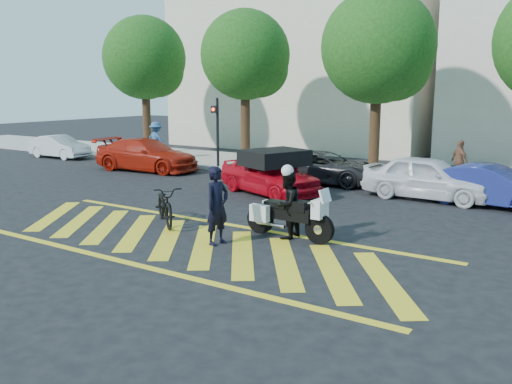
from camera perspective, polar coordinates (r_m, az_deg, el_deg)
The scene contains 20 objects.
ground at distance 13.10m, azimuth -7.25°, elevation -5.23°, with size 90.00×90.00×0.00m, color black.
sidewalk at distance 23.33m, azimuth 12.20°, elevation 1.89°, with size 60.00×5.00×0.15m, color #9E998E.
crosswalk at distance 13.13m, azimuth -7.37°, elevation -5.19°, with size 12.33×4.00×0.01m.
building_left at distance 34.61m, azimuth 5.39°, elevation 13.11°, with size 16.00×8.00×10.00m, color beige.
tree_far_left at distance 30.23m, azimuth -11.39°, elevation 13.37°, with size 4.40×4.40×7.41m.
tree_left at distance 26.11m, azimuth -0.83°, elevation 13.90°, with size 4.20×4.20×7.26m.
tree_center at distance 23.12m, azimuth 13.08°, elevation 14.27°, with size 4.60×4.60×7.56m.
signal_pole at distance 24.32m, azimuth -4.16°, elevation 6.84°, with size 0.28×0.43×3.20m.
officer_bike at distance 12.64m, azimuth -4.10°, elevation -1.44°, with size 0.67×0.44×1.85m, color black.
bicycle at distance 14.76m, azimuth -9.54°, elevation -1.32°, with size 0.71×2.05×1.08m, color black.
police_motorcycle at distance 13.22m, azimuth 3.34°, elevation -2.43°, with size 2.41×0.78×1.06m.
officer_moto at distance 13.16m, azimuth 3.29°, elevation -1.33°, with size 0.81×0.63×1.68m, color black.
red_convertible at distance 18.64m, azimuth 1.40°, elevation 1.91°, with size 1.68×4.19×1.43m, color #B50814.
parked_far_left at distance 30.38m, azimuth -19.98°, elevation 4.50°, with size 1.25×3.57×1.18m, color #B9BDC2.
parked_left at distance 24.57m, azimuth -11.43°, elevation 3.86°, with size 1.98×4.88×1.42m, color #A4180A.
parked_mid_left at distance 21.06m, azimuth 7.21°, elevation 2.58°, with size 2.03×4.40×1.22m, color #232326.
parked_mid_right at distance 18.67m, azimuth 17.67°, elevation 1.44°, with size 1.71×4.24×1.45m, color silver.
parked_right at distance 18.23m, azimuth 23.54°, elevation 0.57°, with size 1.36×3.90×1.29m, color navy.
pedestrian_left at distance 27.51m, azimuth -10.44°, elevation 5.38°, with size 1.19×0.68×1.84m, color #2E5480.
pedestrian_right at distance 21.71m, azimuth 20.64°, elevation 3.07°, with size 0.92×0.38×1.57m, color brown.
Camera 1 is at (8.22, -9.55, 3.61)m, focal length 38.00 mm.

